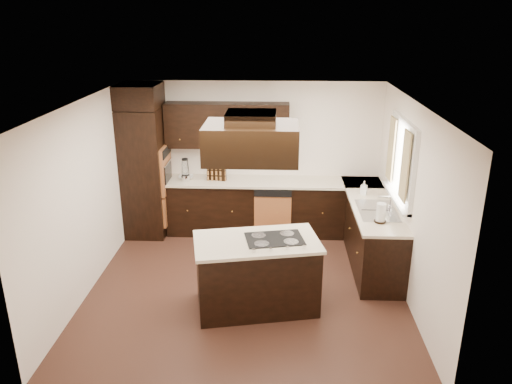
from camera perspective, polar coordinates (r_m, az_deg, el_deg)
floor at (r=6.97m, az=-1.07°, el=-10.69°), size 4.20×4.20×0.02m
ceiling at (r=6.09m, az=-1.22°, el=10.18°), size 4.20×4.20×0.02m
wall_back at (r=8.43m, az=-0.20°, el=4.15°), size 4.20×0.02×2.50m
wall_front at (r=4.52m, az=-2.93°, el=-10.53°), size 4.20×0.02×2.50m
wall_left at (r=6.89m, az=-18.94°, el=-0.62°), size 0.02×4.20×2.50m
wall_right at (r=6.63m, az=17.37°, el=-1.23°), size 0.02×4.20×2.50m
oven_column at (r=8.37m, az=-12.57°, el=2.20°), size 0.65×0.75×2.12m
wall_oven_face at (r=8.27m, az=-10.26°, el=2.58°), size 0.05×0.62×0.78m
base_cabinets_back at (r=8.39m, az=-0.06°, el=-1.76°), size 2.93×0.60×0.88m
base_cabinets_right at (r=7.68m, az=12.92°, el=-4.43°), size 0.60×2.40×0.88m
countertop_back at (r=8.22m, az=-0.06°, el=1.18°), size 2.93×0.63×0.04m
countertop_right at (r=7.50m, az=13.08°, el=-1.22°), size 0.63×2.40×0.04m
upper_cabinets at (r=8.15m, az=-3.31°, el=7.63°), size 2.00×0.34×0.72m
dishwasher_front at (r=8.13m, az=1.91°, el=-2.86°), size 0.60×0.05×0.72m
window_frame at (r=7.00m, az=16.33°, el=3.45°), size 0.06×1.32×1.12m
window_pane at (r=7.01m, az=16.55°, el=3.44°), size 0.00×1.20×1.00m
curtain_left at (r=6.59m, az=16.66°, el=2.84°), size 0.02×0.34×0.90m
curtain_right at (r=7.37m, az=15.19°, el=4.76°), size 0.02×0.34×0.90m
sink_rim at (r=7.18m, az=13.68°, el=-2.05°), size 0.52×0.84×0.01m
island at (r=6.31m, az=0.07°, el=-9.49°), size 1.59×1.07×0.88m
island_top at (r=6.10m, az=0.07°, el=-5.73°), size 1.65×1.13×0.04m
cooktop at (r=6.12m, az=2.13°, el=-5.37°), size 0.77×0.59×0.01m
range_hood at (r=5.62m, az=-0.55°, el=5.70°), size 1.05×0.72×0.42m
hood_duct at (r=5.56m, az=-0.56°, el=8.45°), size 0.55×0.50×0.13m
blender_base at (r=8.26m, az=-8.03°, el=1.58°), size 0.15×0.15×0.10m
blender_pitcher at (r=8.20m, az=-8.09°, el=2.77°), size 0.13×0.13×0.26m
spice_rack at (r=8.23m, az=-4.52°, el=2.25°), size 0.32×0.16×0.26m
mixing_bowl at (r=8.34m, az=-8.01°, el=1.63°), size 0.25×0.25×0.06m
soap_bottle at (r=7.73m, az=12.23°, el=0.47°), size 0.12×0.12×0.21m
paper_towel at (r=6.75m, az=14.07°, el=-2.34°), size 0.14×0.14×0.27m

